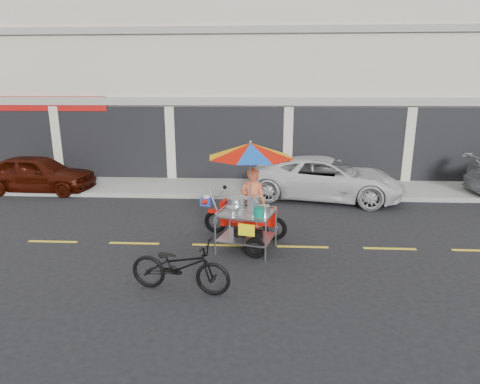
# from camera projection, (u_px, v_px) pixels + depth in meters

# --- Properties ---
(ground) EXTENTS (90.00, 90.00, 0.00)m
(ground) POSITION_uv_depth(u_px,v_px,m) (303.00, 247.00, 9.36)
(ground) COLOR black
(sidewalk) EXTENTS (45.00, 3.00, 0.15)m
(sidewalk) POSITION_uv_depth(u_px,v_px,m) (288.00, 187.00, 14.65)
(sidewalk) COLOR gray
(sidewalk) RESTS_ON ground
(shophouse_block) EXTENTS (36.00, 8.11, 10.40)m
(shophouse_block) POSITION_uv_depth(u_px,v_px,m) (346.00, 73.00, 18.36)
(shophouse_block) COLOR beige
(shophouse_block) RESTS_ON ground
(centerline) EXTENTS (42.00, 0.10, 0.01)m
(centerline) POSITION_uv_depth(u_px,v_px,m) (303.00, 247.00, 9.36)
(centerline) COLOR gold
(centerline) RESTS_ON ground
(maroon_sedan) EXTENTS (3.94, 1.68, 1.33)m
(maroon_sedan) POSITION_uv_depth(u_px,v_px,m) (38.00, 173.00, 14.12)
(maroon_sedan) COLOR black
(maroon_sedan) RESTS_ON ground
(white_pickup) EXTENTS (5.33, 3.32, 1.37)m
(white_pickup) POSITION_uv_depth(u_px,v_px,m) (326.00, 178.00, 13.29)
(white_pickup) COLOR silver
(white_pickup) RESTS_ON ground
(near_bicycle) EXTENTS (1.97, 0.98, 0.99)m
(near_bicycle) POSITION_uv_depth(u_px,v_px,m) (180.00, 266.00, 7.22)
(near_bicycle) COLOR black
(near_bicycle) RESTS_ON ground
(food_vendor_rig) EXTENTS (2.48, 2.43, 2.51)m
(food_vendor_rig) POSITION_uv_depth(u_px,v_px,m) (250.00, 180.00, 9.12)
(food_vendor_rig) COLOR black
(food_vendor_rig) RESTS_ON ground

